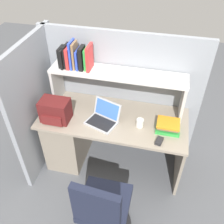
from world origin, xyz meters
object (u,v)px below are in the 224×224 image
object	(u,v)px
computer_mouse	(159,141)
office_chair	(103,212)
laptop	(103,118)
paper_cup	(140,123)
backpack	(55,111)

from	to	relation	value
computer_mouse	office_chair	bearing A→B (deg)	-108.47
laptop	office_chair	size ratio (longest dim) A/B	0.41
computer_mouse	paper_cup	xyz separation A→B (m)	(-0.22, 0.19, 0.03)
laptop	computer_mouse	xyz separation A→B (m)	(0.60, -0.17, -0.03)
office_chair	backpack	bearing A→B (deg)	-41.47
computer_mouse	paper_cup	world-z (taller)	paper_cup
paper_cup	backpack	bearing A→B (deg)	-173.50
laptop	backpack	size ratio (longest dim) A/B	1.27
laptop	office_chair	world-z (taller)	laptop
backpack	computer_mouse	distance (m)	1.11
laptop	backpack	bearing A→B (deg)	-170.58
laptop	computer_mouse	size ratio (longest dim) A/B	3.65
paper_cup	office_chair	xyz separation A→B (m)	(-0.18, -0.83, -0.38)
paper_cup	computer_mouse	bearing A→B (deg)	-40.22
paper_cup	office_chair	size ratio (longest dim) A/B	0.09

